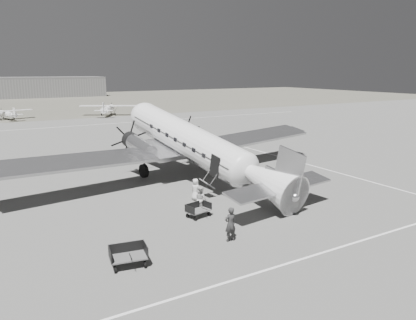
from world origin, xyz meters
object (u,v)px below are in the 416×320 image
at_px(light_plane_right, 108,110).
at_px(ramp_agent, 201,199).
at_px(ground_crew, 230,224).
at_px(dc3_airliner, 195,147).
at_px(baggage_cart_far, 128,256).
at_px(light_plane_left, 7,115).
at_px(hangar_main, 38,87).
at_px(baggage_cart_near, 198,210).
at_px(passenger, 196,189).

xyz_separation_m(light_plane_right, ramp_agent, (-11.54, -57.81, -0.31)).
height_order(ground_crew, ramp_agent, ground_crew).
relative_size(dc3_airliner, baggage_cart_far, 17.21).
xyz_separation_m(dc3_airliner, light_plane_left, (-9.40, 53.82, -1.95)).
xyz_separation_m(hangar_main, light_plane_right, (3.14, -67.95, -2.13)).
height_order(baggage_cart_near, ground_crew, ground_crew).
bearing_deg(hangar_main, dc3_airliner, -92.54).
height_order(light_plane_left, ramp_agent, light_plane_left).
distance_m(light_plane_right, ground_crew, 63.74).
relative_size(dc3_airliner, light_plane_left, 3.31).
bearing_deg(light_plane_right, dc3_airliner, -71.43).
xyz_separation_m(dc3_airliner, baggage_cart_far, (-9.62, -11.15, -2.40)).
bearing_deg(light_plane_left, baggage_cart_near, -98.84).
height_order(light_plane_right, baggage_cart_far, light_plane_right).
height_order(light_plane_left, ground_crew, light_plane_left).
bearing_deg(hangar_main, baggage_cart_near, -94.07).
distance_m(dc3_airliner, light_plane_right, 52.11).
xyz_separation_m(dc3_airliner, passenger, (-2.26, -4.14, -2.13)).
distance_m(baggage_cart_far, ramp_agent, 8.06).
bearing_deg(passenger, ground_crew, 142.80).
distance_m(light_plane_left, baggage_cart_near, 61.23).
xyz_separation_m(light_plane_left, baggage_cart_far, (-0.22, -64.97, -0.46)).
height_order(baggage_cart_near, baggage_cart_far, baggage_cart_far).
relative_size(light_plane_left, baggage_cart_near, 6.00).
relative_size(hangar_main, light_plane_right, 3.72).
relative_size(baggage_cart_near, baggage_cart_far, 0.87).
height_order(baggage_cart_far, passenger, passenger).
distance_m(hangar_main, light_plane_left, 67.19).
relative_size(light_plane_right, passenger, 7.31).
xyz_separation_m(light_plane_right, ground_crew, (-12.42, -62.51, -0.23)).
bearing_deg(light_plane_right, light_plane_left, -159.87).
bearing_deg(light_plane_right, ground_crew, -73.35).
relative_size(dc3_airliner, ground_crew, 16.29).
xyz_separation_m(hangar_main, light_plane_left, (-14.69, -65.52, -2.34)).
relative_size(hangar_main, baggage_cart_near, 27.31).
xyz_separation_m(baggage_cart_near, passenger, (1.44, 3.00, 0.34)).
distance_m(hangar_main, passenger, 123.74).
relative_size(light_plane_left, baggage_cart_far, 5.21).
xyz_separation_m(dc3_airliner, ramp_agent, (-3.10, -6.42, -2.05)).
bearing_deg(light_plane_right, passenger, -73.01).
height_order(light_plane_left, baggage_cart_near, light_plane_left).
distance_m(baggage_cart_near, ramp_agent, 1.03).
bearing_deg(light_plane_left, passenger, -97.15).
distance_m(hangar_main, ground_crew, 130.82).
distance_m(baggage_cart_near, ground_crew, 4.03).
bearing_deg(baggage_cart_far, ground_crew, 9.80).
bearing_deg(ground_crew, passenger, -105.78).
xyz_separation_m(hangar_main, baggage_cart_near, (-8.99, -126.48, -2.87)).
height_order(hangar_main, light_plane_left, hangar_main).
relative_size(baggage_cart_far, passenger, 1.15).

